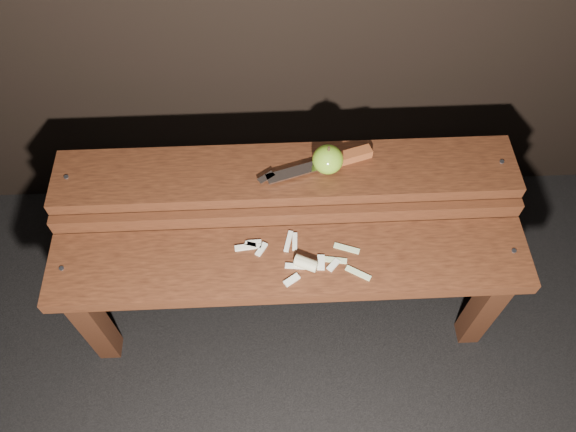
{
  "coord_description": "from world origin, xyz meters",
  "views": [
    {
      "loc": [
        -0.03,
        -0.72,
        1.64
      ],
      "look_at": [
        0.0,
        0.06,
        0.45
      ],
      "focal_mm": 35.0,
      "sensor_mm": 36.0,
      "label": 1
    }
  ],
  "objects_px": {
    "bench_rear_tier": "(286,191)",
    "apple": "(328,159)",
    "knife": "(334,161)",
    "bench_front_tier": "(290,276)"
  },
  "relations": [
    {
      "from": "bench_front_tier",
      "to": "bench_rear_tier",
      "type": "xyz_separation_m",
      "value": [
        0.0,
        0.23,
        0.06
      ]
    },
    {
      "from": "bench_rear_tier",
      "to": "apple",
      "type": "relative_size",
      "value": 14.44
    },
    {
      "from": "apple",
      "to": "knife",
      "type": "distance_m",
      "value": 0.03
    },
    {
      "from": "apple",
      "to": "knife",
      "type": "height_order",
      "value": "apple"
    },
    {
      "from": "bench_rear_tier",
      "to": "apple",
      "type": "distance_m",
      "value": 0.16
    },
    {
      "from": "bench_front_tier",
      "to": "bench_rear_tier",
      "type": "relative_size",
      "value": 1.0
    },
    {
      "from": "bench_rear_tier",
      "to": "knife",
      "type": "height_order",
      "value": "knife"
    },
    {
      "from": "bench_rear_tier",
      "to": "knife",
      "type": "relative_size",
      "value": 3.98
    },
    {
      "from": "knife",
      "to": "bench_front_tier",
      "type": "bearing_deg",
      "value": -116.89
    },
    {
      "from": "apple",
      "to": "knife",
      "type": "relative_size",
      "value": 0.28
    }
  ]
}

